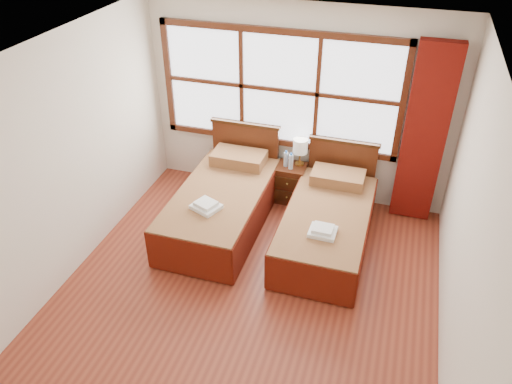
% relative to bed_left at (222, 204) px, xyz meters
% --- Properties ---
extents(floor, '(4.50, 4.50, 0.00)m').
position_rel_bed_left_xyz_m(floor, '(0.69, -1.20, -0.31)').
color(floor, brown).
rests_on(floor, ground).
extents(ceiling, '(4.50, 4.50, 0.00)m').
position_rel_bed_left_xyz_m(ceiling, '(0.69, -1.20, 2.29)').
color(ceiling, white).
rests_on(ceiling, wall_back).
extents(wall_back, '(4.00, 0.00, 4.00)m').
position_rel_bed_left_xyz_m(wall_back, '(0.69, 1.05, 0.99)').
color(wall_back, silver).
rests_on(wall_back, floor).
extents(wall_left, '(0.00, 4.50, 4.50)m').
position_rel_bed_left_xyz_m(wall_left, '(-1.31, -1.20, 0.99)').
color(wall_left, silver).
rests_on(wall_left, floor).
extents(wall_right, '(0.00, 4.50, 4.50)m').
position_rel_bed_left_xyz_m(wall_right, '(2.69, -1.20, 0.99)').
color(wall_right, silver).
rests_on(wall_right, floor).
extents(window, '(3.16, 0.06, 1.56)m').
position_rel_bed_left_xyz_m(window, '(0.44, 1.01, 1.19)').
color(window, white).
rests_on(window, wall_back).
extents(curtain, '(0.50, 0.16, 2.30)m').
position_rel_bed_left_xyz_m(curtain, '(2.29, 0.91, 0.86)').
color(curtain, maroon).
rests_on(curtain, wall_back).
extents(bed_left, '(1.04, 2.06, 1.01)m').
position_rel_bed_left_xyz_m(bed_left, '(0.00, 0.00, 0.00)').
color(bed_left, '#391D0C').
rests_on(bed_left, floor).
extents(bed_right, '(0.98, 2.00, 0.95)m').
position_rel_bed_left_xyz_m(bed_right, '(1.34, 0.00, -0.02)').
color(bed_right, '#391D0C').
rests_on(bed_right, floor).
extents(nightstand, '(0.40, 0.40, 0.53)m').
position_rel_bed_left_xyz_m(nightstand, '(0.69, 0.80, -0.04)').
color(nightstand, '#4D2110').
rests_on(nightstand, floor).
extents(towels_left, '(0.39, 0.37, 0.09)m').
position_rel_bed_left_xyz_m(towels_left, '(-0.02, -0.46, 0.27)').
color(towels_left, white).
rests_on(towels_left, bed_left).
extents(towels_right, '(0.30, 0.27, 0.09)m').
position_rel_bed_left_xyz_m(towels_right, '(1.36, -0.48, 0.24)').
color(towels_right, white).
rests_on(towels_right, bed_right).
extents(lamp, '(0.19, 0.19, 0.38)m').
position_rel_bed_left_xyz_m(lamp, '(0.78, 0.88, 0.49)').
color(lamp, '#B8883B').
rests_on(lamp, nightstand).
extents(bottle_near, '(0.06, 0.06, 0.23)m').
position_rel_bed_left_xyz_m(bottle_near, '(0.62, 0.79, 0.33)').
color(bottle_near, silver).
rests_on(bottle_near, nightstand).
extents(bottle_far, '(0.06, 0.06, 0.23)m').
position_rel_bed_left_xyz_m(bottle_far, '(0.70, 0.74, 0.33)').
color(bottle_far, silver).
rests_on(bottle_far, nightstand).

